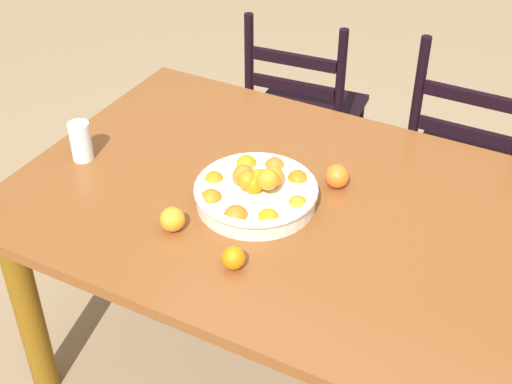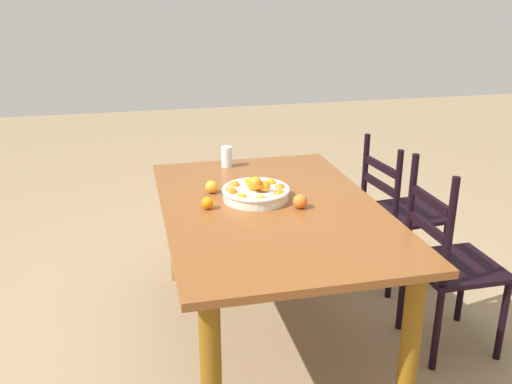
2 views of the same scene
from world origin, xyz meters
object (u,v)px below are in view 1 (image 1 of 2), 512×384
object	(u,v)px
chair_near_window	(304,116)
orange_loose_2	(172,219)
chair_by_cabinet	(464,167)
fruit_bowl	(256,192)
drinking_glass	(81,141)
orange_loose_0	(337,176)
dining_table	(297,233)
orange_loose_1	(234,258)

from	to	relation	value
chair_near_window	orange_loose_2	bearing A→B (deg)	91.46
chair_by_cabinet	fruit_bowl	world-z (taller)	chair_by_cabinet
orange_loose_2	drinking_glass	distance (m)	0.47
orange_loose_0	dining_table	bearing A→B (deg)	-115.19
dining_table	orange_loose_2	size ratio (longest dim) A/B	24.06
orange_loose_0	drinking_glass	distance (m)	0.79
orange_loose_1	orange_loose_2	bearing A→B (deg)	166.01
fruit_bowl	drinking_glass	size ratio (longest dim) A/B	2.81
chair_by_cabinet	orange_loose_1	size ratio (longest dim) A/B	16.27
orange_loose_0	fruit_bowl	bearing A→B (deg)	-132.60
chair_near_window	drinking_glass	bearing A→B (deg)	68.38
orange_loose_1	drinking_glass	world-z (taller)	drinking_glass
orange_loose_0	orange_loose_2	world-z (taller)	orange_loose_0
orange_loose_1	chair_by_cabinet	bearing A→B (deg)	73.80
fruit_bowl	orange_loose_0	world-z (taller)	fruit_bowl
drinking_glass	orange_loose_1	bearing A→B (deg)	-18.18
orange_loose_0	chair_near_window	bearing A→B (deg)	120.19
orange_loose_1	orange_loose_2	size ratio (longest dim) A/B	0.89
chair_near_window	chair_by_cabinet	world-z (taller)	chair_by_cabinet
dining_table	chair_near_window	bearing A→B (deg)	113.39
dining_table	orange_loose_0	size ratio (longest dim) A/B	22.85
chair_near_window	orange_loose_2	world-z (taller)	chair_near_window
fruit_bowl	orange_loose_0	xyz separation A→B (m)	(0.17, 0.18, -0.01)
chair_near_window	dining_table	bearing A→B (deg)	107.89
dining_table	chair_by_cabinet	distance (m)	0.91
chair_by_cabinet	fruit_bowl	size ratio (longest dim) A/B	2.84
dining_table	fruit_bowl	distance (m)	0.19
dining_table	orange_loose_2	world-z (taller)	orange_loose_2
orange_loose_2	orange_loose_0	bearing A→B (deg)	51.39
drinking_glass	dining_table	bearing A→B (deg)	8.37
dining_table	orange_loose_2	bearing A→B (deg)	-133.85
chair_near_window	orange_loose_1	size ratio (longest dim) A/B	15.07
chair_by_cabinet	orange_loose_1	bearing A→B (deg)	73.70
orange_loose_1	fruit_bowl	bearing A→B (deg)	106.10
chair_by_cabinet	orange_loose_2	xyz separation A→B (m)	(-0.56, -1.10, 0.31)
dining_table	orange_loose_0	bearing A→B (deg)	64.81
orange_loose_1	drinking_glass	bearing A→B (deg)	161.82
orange_loose_0	drinking_glass	bearing A→B (deg)	-162.88
chair_by_cabinet	drinking_glass	world-z (taller)	chair_by_cabinet
chair_near_window	drinking_glass	world-z (taller)	chair_near_window
orange_loose_1	orange_loose_2	xyz separation A→B (m)	(-0.22, 0.05, 0.00)
fruit_bowl	orange_loose_1	distance (m)	0.27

